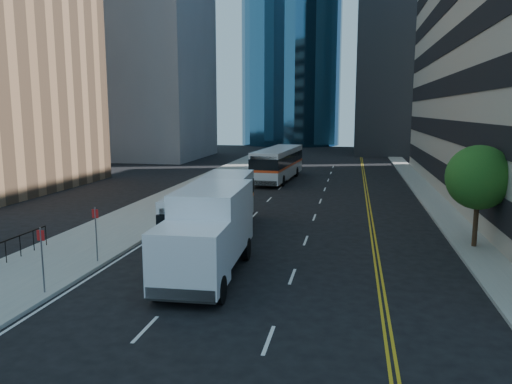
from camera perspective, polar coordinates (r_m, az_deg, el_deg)
ground at (r=19.55m, az=1.97°, el=-11.41°), size 160.00×160.00×0.00m
sidewalk_west at (r=45.60m, az=-6.14°, el=0.62°), size 5.00×90.00×0.15m
sidewalk_east at (r=44.04m, az=18.90°, el=-0.14°), size 2.00×90.00×0.15m
midrise_west at (r=77.28m, az=-13.21°, el=16.93°), size 18.00×18.00×35.00m
street_tree at (r=26.98m, az=24.11°, el=1.52°), size 3.20×3.20×5.10m
bus_front at (r=26.89m, az=-4.64°, el=-1.90°), size 3.51×12.27×3.12m
bus_rear at (r=49.80m, az=2.56°, el=3.33°), size 3.54×12.53×3.19m
box_truck at (r=20.98m, az=-5.53°, el=-4.50°), size 2.92×7.71×3.65m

